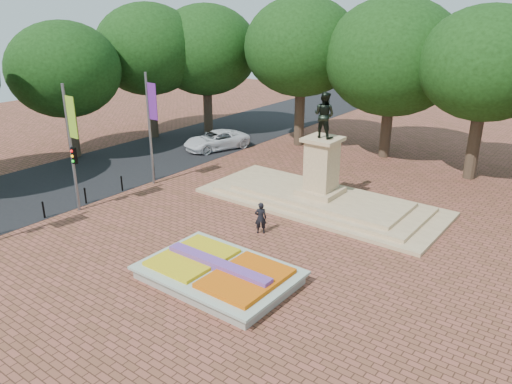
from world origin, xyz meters
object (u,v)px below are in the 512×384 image
van (216,140)px  flower_bed (219,273)px  pedestrian (261,218)px  monument (320,189)px

van → flower_bed: bearing=-28.6°
van → pedestrian: bearing=-20.8°
flower_bed → monument: size_ratio=0.45×
monument → pedestrian: size_ratio=8.49×
van → monument: bearing=-2.2°
monument → van: monument is taller
van → pedestrian: pedestrian is taller
van → pedestrian: (11.91, -10.17, 0.10)m
flower_bed → van: bearing=131.7°
flower_bed → pedestrian: size_ratio=3.82×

